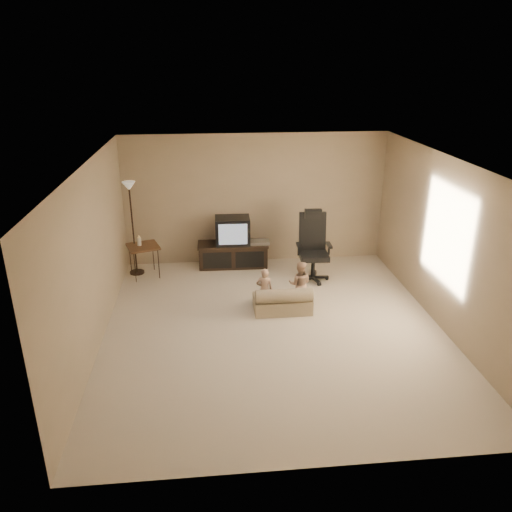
{
  "coord_description": "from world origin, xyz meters",
  "views": [
    {
      "loc": [
        -0.92,
        -6.48,
        3.78
      ],
      "look_at": [
        -0.21,
        0.6,
        0.94
      ],
      "focal_mm": 35.0,
      "sensor_mm": 36.0,
      "label": 1
    }
  ],
  "objects_px": {
    "floor_lamp": "(131,208)",
    "toddler_right": "(300,284)",
    "side_table": "(143,247)",
    "toddler_left": "(264,290)",
    "child_sofa": "(283,301)",
    "tv_stand": "(233,246)",
    "office_chair": "(313,255)"
  },
  "relations": [
    {
      "from": "toddler_right",
      "to": "child_sofa",
      "type": "bearing_deg",
      "value": 45.33
    },
    {
      "from": "tv_stand",
      "to": "child_sofa",
      "type": "distance_m",
      "value": 2.1
    },
    {
      "from": "office_chair",
      "to": "toddler_left",
      "type": "bearing_deg",
      "value": -128.43
    },
    {
      "from": "tv_stand",
      "to": "child_sofa",
      "type": "height_order",
      "value": "tv_stand"
    },
    {
      "from": "office_chair",
      "to": "toddler_right",
      "type": "distance_m",
      "value": 1.13
    },
    {
      "from": "tv_stand",
      "to": "office_chair",
      "type": "relative_size",
      "value": 1.08
    },
    {
      "from": "tv_stand",
      "to": "side_table",
      "type": "height_order",
      "value": "tv_stand"
    },
    {
      "from": "toddler_left",
      "to": "child_sofa",
      "type": "bearing_deg",
      "value": 176.3
    },
    {
      "from": "office_chair",
      "to": "side_table",
      "type": "bearing_deg",
      "value": 174.91
    },
    {
      "from": "floor_lamp",
      "to": "toddler_right",
      "type": "xyz_separation_m",
      "value": [
        2.8,
        -1.61,
        -0.89
      ]
    },
    {
      "from": "office_chair",
      "to": "toddler_left",
      "type": "xyz_separation_m",
      "value": [
        -1.02,
        -1.16,
        -0.09
      ]
    },
    {
      "from": "office_chair",
      "to": "tv_stand",
      "type": "bearing_deg",
      "value": 154.8
    },
    {
      "from": "child_sofa",
      "to": "toddler_right",
      "type": "xyz_separation_m",
      "value": [
        0.3,
        0.19,
        0.21
      ]
    },
    {
      "from": "office_chair",
      "to": "toddler_left",
      "type": "relative_size",
      "value": 1.75
    },
    {
      "from": "toddler_left",
      "to": "tv_stand",
      "type": "bearing_deg",
      "value": -68.57
    },
    {
      "from": "child_sofa",
      "to": "tv_stand",
      "type": "bearing_deg",
      "value": 108.75
    },
    {
      "from": "side_table",
      "to": "floor_lamp",
      "type": "bearing_deg",
      "value": 139.36
    },
    {
      "from": "tv_stand",
      "to": "side_table",
      "type": "distance_m",
      "value": 1.7
    },
    {
      "from": "tv_stand",
      "to": "toddler_left",
      "type": "height_order",
      "value": "tv_stand"
    },
    {
      "from": "child_sofa",
      "to": "floor_lamp",
      "type": "bearing_deg",
      "value": 144.3
    },
    {
      "from": "side_table",
      "to": "toddler_left",
      "type": "height_order",
      "value": "side_table"
    },
    {
      "from": "office_chair",
      "to": "side_table",
      "type": "distance_m",
      "value": 3.1
    },
    {
      "from": "floor_lamp",
      "to": "child_sofa",
      "type": "height_order",
      "value": "floor_lamp"
    },
    {
      "from": "tv_stand",
      "to": "toddler_right",
      "type": "distance_m",
      "value": 2.03
    },
    {
      "from": "office_chair",
      "to": "toddler_right",
      "type": "xyz_separation_m",
      "value": [
        -0.43,
        -1.04,
        -0.07
      ]
    },
    {
      "from": "tv_stand",
      "to": "toddler_left",
      "type": "bearing_deg",
      "value": -77.22
    },
    {
      "from": "floor_lamp",
      "to": "child_sofa",
      "type": "relative_size",
      "value": 1.92
    },
    {
      "from": "side_table",
      "to": "toddler_right",
      "type": "relative_size",
      "value": 1.04
    },
    {
      "from": "toddler_right",
      "to": "office_chair",
      "type": "bearing_deg",
      "value": -98.82
    },
    {
      "from": "toddler_left",
      "to": "toddler_right",
      "type": "relative_size",
      "value": 0.94
    },
    {
      "from": "side_table",
      "to": "toddler_left",
      "type": "distance_m",
      "value": 2.6
    },
    {
      "from": "side_table",
      "to": "child_sofa",
      "type": "relative_size",
      "value": 0.89
    }
  ]
}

